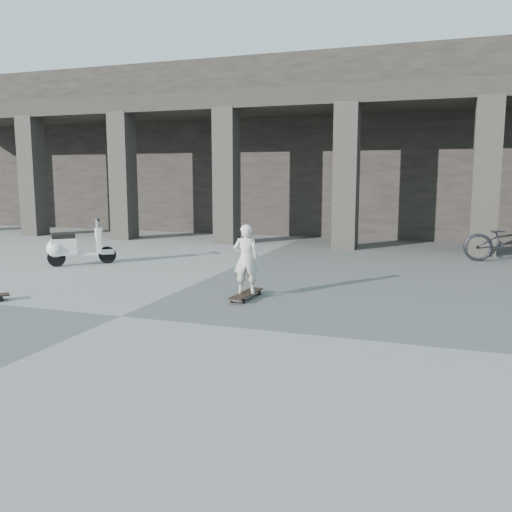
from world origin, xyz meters
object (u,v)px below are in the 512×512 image
(scooter, at_px, (70,247))
(bicycle, at_px, (508,241))
(child, at_px, (246,259))
(longboard, at_px, (246,294))

(scooter, distance_m, bicycle, 10.18)
(child, relative_size, bicycle, 0.59)
(child, distance_m, bicycle, 7.21)
(longboard, relative_size, bicycle, 0.51)
(child, xyz_separation_m, bicycle, (4.50, 5.63, -0.16))
(scooter, bearing_deg, bicycle, -21.30)
(child, distance_m, scooter, 5.28)
(bicycle, bearing_deg, longboard, 140.71)
(bicycle, bearing_deg, scooter, 111.21)
(longboard, distance_m, child, 0.59)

